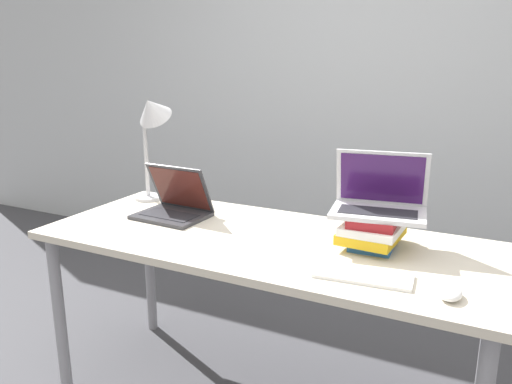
% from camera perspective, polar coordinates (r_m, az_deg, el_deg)
% --- Properties ---
extents(wall_back, '(8.00, 0.05, 2.70)m').
position_cam_1_polar(wall_back, '(3.38, 13.26, 12.91)').
color(wall_back, silver).
rests_on(wall_back, ground_plane).
extents(desk, '(1.78, 0.73, 0.77)m').
position_cam_1_polar(desk, '(1.99, 0.91, -7.25)').
color(desk, beige).
rests_on(desk, ground_plane).
extents(laptop_left, '(0.31, 0.25, 0.23)m').
position_cam_1_polar(laptop_left, '(2.24, -9.34, -1.62)').
color(laptop_left, '#333338').
rests_on(laptop_left, desk).
extents(book_stack, '(0.22, 0.28, 0.13)m').
position_cam_1_polar(book_stack, '(1.90, 13.24, -4.24)').
color(book_stack, '#235693').
rests_on(book_stack, desk).
extents(laptop_on_books, '(0.37, 0.27, 0.23)m').
position_cam_1_polar(laptop_on_books, '(1.88, 13.90, -1.01)').
color(laptop_on_books, silver).
rests_on(laptop_on_books, book_stack).
extents(wireless_keyboard, '(0.32, 0.15, 0.01)m').
position_cam_1_polar(wireless_keyboard, '(1.65, 12.14, -9.30)').
color(wireless_keyboard, white).
rests_on(wireless_keyboard, desk).
extents(mouse, '(0.07, 0.10, 0.03)m').
position_cam_1_polar(mouse, '(1.58, 21.31, -10.70)').
color(mouse, white).
rests_on(mouse, desk).
extents(desk_lamp, '(0.23, 0.20, 0.54)m').
position_cam_1_polar(desk_lamp, '(2.42, -11.92, 7.98)').
color(desk_lamp, silver).
rests_on(desk_lamp, desk).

